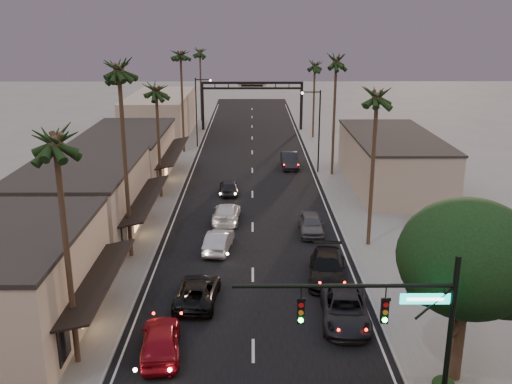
{
  "coord_description": "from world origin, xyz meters",
  "views": [
    {
      "loc": [
        -0.05,
        -15.38,
        16.2
      ],
      "look_at": [
        0.29,
        29.57,
        2.5
      ],
      "focal_mm": 40.0,
      "sensor_mm": 36.0,
      "label": 1
    }
  ],
  "objects_px": {
    "streetlight_right": "(317,125)",
    "palm_lb": "(118,64)",
    "oncoming_pickup": "(197,291)",
    "curbside_near": "(345,309)",
    "oncoming_silver": "(219,241)",
    "corner_tree": "(470,263)",
    "traffic_signal": "(402,322)",
    "oncoming_red": "(161,340)",
    "curbside_black": "(327,267)",
    "palm_far": "(200,50)",
    "palm_ra": "(377,91)",
    "palm_lc": "(156,86)",
    "palm_rb": "(336,57)",
    "arch": "(252,93)",
    "streetlight_left": "(198,107)",
    "palm_rc": "(315,63)",
    "palm_la": "(54,133)",
    "palm_ld": "(180,52)"
  },
  "relations": [
    {
      "from": "palm_lb",
      "to": "palm_ra",
      "type": "bearing_deg",
      "value": 6.63
    },
    {
      "from": "streetlight_left",
      "to": "palm_lc",
      "type": "distance_m",
      "value": 22.65
    },
    {
      "from": "palm_lb",
      "to": "curbside_black",
      "type": "bearing_deg",
      "value": -15.24
    },
    {
      "from": "palm_rb",
      "to": "palm_ra",
      "type": "bearing_deg",
      "value": -90.0
    },
    {
      "from": "palm_lb",
      "to": "oncoming_red",
      "type": "relative_size",
      "value": 3.15
    },
    {
      "from": "palm_lb",
      "to": "oncoming_silver",
      "type": "xyz_separation_m",
      "value": [
        6.13,
        1.16,
        -12.64
      ]
    },
    {
      "from": "palm_lc",
      "to": "oncoming_silver",
      "type": "distance_m",
      "value": 17.23
    },
    {
      "from": "traffic_signal",
      "to": "palm_ld",
      "type": "relative_size",
      "value": 0.6
    },
    {
      "from": "streetlight_left",
      "to": "oncoming_silver",
      "type": "relative_size",
      "value": 1.99
    },
    {
      "from": "palm_rc",
      "to": "curbside_black",
      "type": "xyz_separation_m",
      "value": [
        -3.8,
        -45.65,
        -9.66
      ]
    },
    {
      "from": "curbside_near",
      "to": "curbside_black",
      "type": "bearing_deg",
      "value": 97.56
    },
    {
      "from": "arch",
      "to": "palm_rb",
      "type": "bearing_deg",
      "value": -71.7
    },
    {
      "from": "palm_ra",
      "to": "oncoming_pickup",
      "type": "relative_size",
      "value": 2.59
    },
    {
      "from": "traffic_signal",
      "to": "palm_ld",
      "type": "xyz_separation_m",
      "value": [
        -14.29,
        51.0,
        7.33
      ]
    },
    {
      "from": "arch",
      "to": "curbside_near",
      "type": "relative_size",
      "value": 2.72
    },
    {
      "from": "palm_rb",
      "to": "oncoming_red",
      "type": "bearing_deg",
      "value": -111.14
    },
    {
      "from": "streetlight_left",
      "to": "palm_rc",
      "type": "distance_m",
      "value": 17.42
    },
    {
      "from": "curbside_near",
      "to": "curbside_black",
      "type": "height_order",
      "value": "curbside_black"
    },
    {
      "from": "arch",
      "to": "palm_rb",
      "type": "distance_m",
      "value": 28.24
    },
    {
      "from": "oncoming_pickup",
      "to": "curbside_near",
      "type": "height_order",
      "value": "curbside_near"
    },
    {
      "from": "oncoming_silver",
      "to": "streetlight_right",
      "type": "bearing_deg",
      "value": -105.57
    },
    {
      "from": "palm_far",
      "to": "oncoming_silver",
      "type": "height_order",
      "value": "palm_far"
    },
    {
      "from": "arch",
      "to": "palm_lc",
      "type": "distance_m",
      "value": 35.41
    },
    {
      "from": "palm_lc",
      "to": "palm_rc",
      "type": "bearing_deg",
      "value": 58.44
    },
    {
      "from": "palm_lb",
      "to": "palm_far",
      "type": "bearing_deg",
      "value": 89.69
    },
    {
      "from": "streetlight_right",
      "to": "palm_rb",
      "type": "height_order",
      "value": "palm_rb"
    },
    {
      "from": "oncoming_pickup",
      "to": "curbside_near",
      "type": "xyz_separation_m",
      "value": [
        8.4,
        -2.4,
        0.07
      ]
    },
    {
      "from": "traffic_signal",
      "to": "curbside_near",
      "type": "relative_size",
      "value": 1.52
    },
    {
      "from": "streetlight_left",
      "to": "curbside_near",
      "type": "bearing_deg",
      "value": -75.08
    },
    {
      "from": "palm_ra",
      "to": "oncoming_red",
      "type": "relative_size",
      "value": 2.74
    },
    {
      "from": "palm_la",
      "to": "curbside_near",
      "type": "relative_size",
      "value": 2.36
    },
    {
      "from": "palm_ra",
      "to": "palm_rb",
      "type": "distance_m",
      "value": 20.02
    },
    {
      "from": "streetlight_right",
      "to": "palm_lb",
      "type": "xyz_separation_m",
      "value": [
        -15.52,
        -23.0,
        8.06
      ]
    },
    {
      "from": "palm_far",
      "to": "curbside_near",
      "type": "bearing_deg",
      "value": -78.37
    },
    {
      "from": "palm_far",
      "to": "oncoming_red",
      "type": "relative_size",
      "value": 2.74
    },
    {
      "from": "corner_tree",
      "to": "oncoming_silver",
      "type": "relative_size",
      "value": 1.95
    },
    {
      "from": "oncoming_red",
      "to": "palm_ra",
      "type": "bearing_deg",
      "value": -139.45
    },
    {
      "from": "palm_la",
      "to": "palm_rb",
      "type": "distance_m",
      "value": 39.01
    },
    {
      "from": "corner_tree",
      "to": "oncoming_silver",
      "type": "bearing_deg",
      "value": 127.24
    },
    {
      "from": "corner_tree",
      "to": "palm_lc",
      "type": "relative_size",
      "value": 0.72
    },
    {
      "from": "traffic_signal",
      "to": "palm_la",
      "type": "distance_m",
      "value": 16.42
    },
    {
      "from": "streetlight_right",
      "to": "palm_la",
      "type": "relative_size",
      "value": 0.68
    },
    {
      "from": "corner_tree",
      "to": "palm_rc",
      "type": "xyz_separation_m",
      "value": [
        -0.88,
        56.55,
        4.49
      ]
    },
    {
      "from": "palm_rc",
      "to": "oncoming_red",
      "type": "relative_size",
      "value": 2.53
    },
    {
      "from": "curbside_near",
      "to": "streetlight_left",
      "type": "bearing_deg",
      "value": 109.27
    },
    {
      "from": "oncoming_silver",
      "to": "curbside_black",
      "type": "height_order",
      "value": "curbside_black"
    },
    {
      "from": "oncoming_red",
      "to": "curbside_black",
      "type": "distance_m",
      "value": 12.77
    },
    {
      "from": "palm_ra",
      "to": "streetlight_right",
      "type": "bearing_deg",
      "value": 94.57
    },
    {
      "from": "palm_lc",
      "to": "oncoming_pickup",
      "type": "relative_size",
      "value": 2.4
    },
    {
      "from": "palm_far",
      "to": "oncoming_pickup",
      "type": "distance_m",
      "value": 63.86
    }
  ]
}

